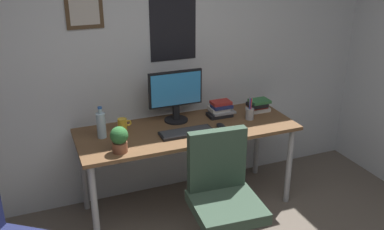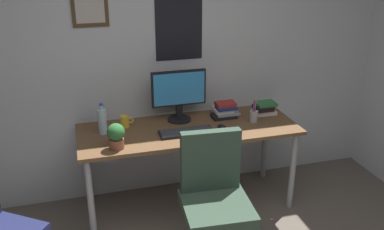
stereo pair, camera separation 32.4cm
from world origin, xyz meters
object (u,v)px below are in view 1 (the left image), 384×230
Objects in this scene: potted_plant at (119,139)px; pen_cup at (250,113)px; keyboard at (187,132)px; computer_mouse at (221,126)px; book_stack_left at (220,109)px; office_chair at (223,192)px; coffee_mug_near at (123,124)px; monitor at (176,94)px; water_bottle at (101,125)px; book_stack_right at (258,106)px.

pen_cup is (1.17, 0.19, -0.05)m from potted_plant.
keyboard is 3.91× the size of computer_mouse.
book_stack_left is (-0.20, 0.16, 0.00)m from pen_cup.
office_chair reaches higher than potted_plant.
keyboard is at bearing -179.84° from computer_mouse.
office_chair is at bearing -59.58° from coffee_mug_near.
book_stack_left is (0.40, -0.04, -0.18)m from monitor.
water_bottle reaches higher than keyboard.
office_chair reaches higher than keyboard.
monitor is 4.18× the size of computer_mouse.
office_chair is at bearing -85.56° from keyboard.
computer_mouse is (0.29, -0.28, -0.22)m from monitor.
computer_mouse is at bearing -44.52° from monitor.
book_stack_left reaches higher than keyboard.
water_bottle is 1.04m from book_stack_left.
water_bottle is (-0.64, -0.10, -0.13)m from monitor.
potted_plant is 1.00× the size of book_stack_right.
monitor is at bearing 2.45° from coffee_mug_near.
potted_plant is (-0.56, -0.11, 0.09)m from keyboard.
potted_plant is at bearing -172.49° from computer_mouse.
monitor reaches higher than book_stack_left.
computer_mouse is 0.57× the size of book_stack_right.
coffee_mug_near is at bearing 23.92° from water_bottle.
office_chair is at bearing -48.31° from water_bottle.
coffee_mug_near is at bearing 120.42° from office_chair.
monitor is 1.98× the size of book_stack_left.
monitor is 2.36× the size of potted_plant.
book_stack_left is at bearing 65.68° from computer_mouse.
office_chair reaches higher than pen_cup.
keyboard is at bearing -16.05° from water_bottle.
monitor is 0.66m from pen_cup.
water_bottle is 1.26× the size of pen_cup.
water_bottle is at bearing -171.11° from monitor.
coffee_mug_near is (-0.45, 0.26, 0.04)m from keyboard.
water_bottle is 0.21m from coffee_mug_near.
monitor is 2.36× the size of book_stack_right.
monitor reaches higher than book_stack_right.
potted_plant is 1.36m from book_stack_right.
office_chair is 0.67m from computer_mouse.
office_chair is 4.08× the size of book_stack_left.
office_chair is 3.76× the size of water_bottle.
coffee_mug_near is (-0.49, 0.84, 0.26)m from office_chair.
office_chair is 0.97m from monitor.
coffee_mug_near is 0.58× the size of book_stack_right.
book_stack_left is (0.86, -0.02, 0.01)m from coffee_mug_near.
book_stack_left reaches higher than book_stack_right.
water_bottle is (-0.68, 0.76, 0.32)m from office_chair.
coffee_mug_near is at bearing 178.83° from book_stack_left.
coffee_mug_near is 0.56× the size of pen_cup.
coffee_mug_near is at bearing 177.67° from book_stack_right.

